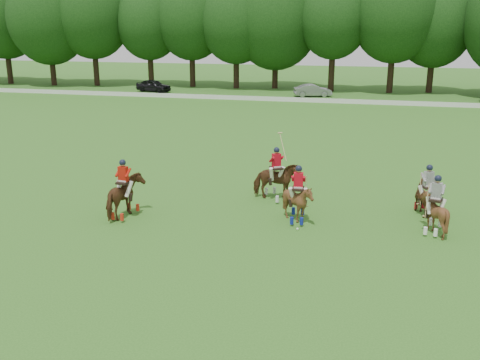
% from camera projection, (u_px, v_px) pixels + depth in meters
% --- Properties ---
extents(ground, '(180.00, 180.00, 0.00)m').
position_uv_depth(ground, '(212.00, 253.00, 18.09)').
color(ground, '#2D621C').
rests_on(ground, ground).
extents(tree_line, '(117.98, 14.32, 14.75)m').
position_uv_depth(tree_line, '(337.00, 18.00, 60.52)').
color(tree_line, black).
rests_on(tree_line, ground).
extents(boundary_rail, '(120.00, 0.10, 0.44)m').
position_uv_depth(boundary_rail, '(323.00, 101.00, 53.44)').
color(boundary_rail, white).
rests_on(boundary_rail, ground).
extents(car_left, '(4.51, 2.70, 1.44)m').
position_uv_depth(car_left, '(153.00, 86.00, 62.17)').
color(car_left, black).
rests_on(car_left, ground).
extents(car_mid, '(4.28, 2.52, 1.33)m').
position_uv_depth(car_mid, '(313.00, 91.00, 57.87)').
color(car_mid, gray).
rests_on(car_mid, ground).
extents(polo_red_a, '(1.26, 2.06, 2.38)m').
position_uv_depth(polo_red_a, '(125.00, 196.00, 21.30)').
color(polo_red_a, '#503015').
rests_on(polo_red_a, ground).
extents(polo_red_b, '(2.15, 2.09, 2.90)m').
position_uv_depth(polo_red_b, '(276.00, 181.00, 23.48)').
color(polo_red_b, '#503015').
rests_on(polo_red_b, ground).
extents(polo_red_c, '(1.38, 1.52, 2.26)m').
position_uv_depth(polo_red_c, '(298.00, 202.00, 20.83)').
color(polo_red_c, '#503015').
rests_on(polo_red_c, ground).
extents(polo_stripe_a, '(1.30, 1.75, 2.08)m').
position_uv_depth(polo_stripe_a, '(427.00, 197.00, 21.64)').
color(polo_stripe_a, '#503015').
rests_on(polo_stripe_a, ground).
extents(polo_stripe_b, '(1.49, 1.60, 2.21)m').
position_uv_depth(polo_stripe_b, '(434.00, 213.00, 19.69)').
color(polo_stripe_b, '#503015').
rests_on(polo_stripe_b, ground).
extents(polo_ball, '(0.09, 0.09, 0.09)m').
position_uv_depth(polo_ball, '(297.00, 229.00, 20.13)').
color(polo_ball, white).
rests_on(polo_ball, ground).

